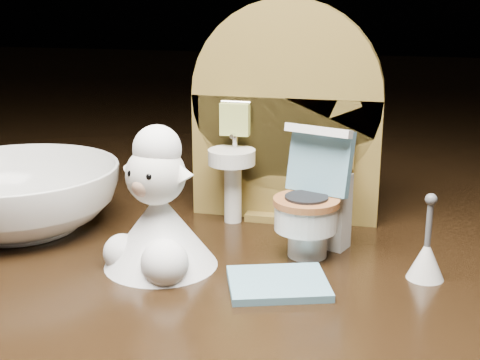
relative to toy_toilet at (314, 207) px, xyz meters
The scene contains 6 objects.
backdrop_panel 0.08m from the toy_toilet, 116.65° to the left, with size 0.13×0.05×0.15m.
toy_toilet is the anchor object (origin of this frame).
bath_mat 0.06m from the toy_toilet, 101.87° to the right, with size 0.05×0.04×0.00m, color #6398AE.
toilet_brush 0.07m from the toy_toilet, 20.07° to the right, with size 0.02×0.02×0.05m.
plush_lamb 0.09m from the toy_toilet, 152.61° to the right, with size 0.07×0.07×0.09m.
ceramic_bowl 0.20m from the toy_toilet, behind, with size 0.14×0.14×0.04m, color white.
Camera 1 is at (0.08, -0.38, 0.16)m, focal length 50.00 mm.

